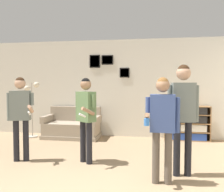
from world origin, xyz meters
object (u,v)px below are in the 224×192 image
object	(u,v)px
person_player_foreground_left	(21,110)
person_spectator_near_bookshelf	(183,107)
floor_lamp	(32,100)
drinking_cup	(177,104)
person_watcher_holding_cup	(162,119)
couch	(72,127)
bookshelf	(187,123)
person_player_foreground_center	(86,111)

from	to	relation	value
person_player_foreground_left	person_spectator_near_bookshelf	distance (m)	2.98
floor_lamp	drinking_cup	bearing A→B (deg)	5.20
person_watcher_holding_cup	person_spectator_near_bookshelf	bearing A→B (deg)	48.81
person_spectator_near_bookshelf	drinking_cup	distance (m)	2.62
couch	bookshelf	world-z (taller)	bookshelf
bookshelf	floor_lamp	xyz separation A→B (m)	(-4.16, -0.36, 0.59)
couch	drinking_cup	world-z (taller)	drinking_cup
person_watcher_holding_cup	person_player_foreground_center	bearing A→B (deg)	151.60
person_player_foreground_center	person_spectator_near_bookshelf	bearing A→B (deg)	-12.11
person_player_foreground_left	person_player_foreground_center	world-z (taller)	person_player_foreground_left
person_player_foreground_left	person_player_foreground_center	bearing A→B (deg)	4.88
couch	drinking_cup	distance (m)	2.89
person_player_foreground_center	bookshelf	bearing A→B (deg)	47.07
bookshelf	person_player_foreground_center	size ratio (longest dim) A/B	0.73
person_player_foreground_center	person_spectator_near_bookshelf	size ratio (longest dim) A/B	0.89
bookshelf	drinking_cup	size ratio (longest dim) A/B	11.05
person_player_foreground_center	person_spectator_near_bookshelf	xyz separation A→B (m)	(1.71, -0.37, 0.15)
couch	person_spectator_near_bookshelf	distance (m)	3.70
floor_lamp	person_spectator_near_bookshelf	size ratio (longest dim) A/B	0.85
bookshelf	person_spectator_near_bookshelf	world-z (taller)	person_spectator_near_bookshelf
bookshelf	person_spectator_near_bookshelf	bearing A→B (deg)	-98.26
person_player_foreground_left	drinking_cup	size ratio (longest dim) A/B	15.38
person_watcher_holding_cup	drinking_cup	distance (m)	3.03
person_spectator_near_bookshelf	person_player_foreground_left	bearing A→B (deg)	175.00
couch	person_player_foreground_center	bearing A→B (deg)	-64.57
couch	person_watcher_holding_cup	world-z (taller)	person_watcher_holding_cup
person_spectator_near_bookshelf	person_player_foreground_center	bearing A→B (deg)	167.89
person_watcher_holding_cup	drinking_cup	world-z (taller)	person_watcher_holding_cup
person_watcher_holding_cup	drinking_cup	size ratio (longest dim) A/B	15.12
person_player_foreground_center	floor_lamp	bearing A→B (deg)	137.63
drinking_cup	person_player_foreground_center	bearing A→B (deg)	-129.20
floor_lamp	person_spectator_near_bookshelf	distance (m)	4.41
drinking_cup	couch	bearing A→B (deg)	-175.86
bookshelf	person_player_foreground_center	xyz separation A→B (m)	(-2.09, -2.25, 0.52)
person_player_foreground_left	drinking_cup	world-z (taller)	person_player_foreground_left
bookshelf	person_player_foreground_left	distance (m)	4.13
drinking_cup	person_spectator_near_bookshelf	bearing A→B (deg)	-92.67
bookshelf	person_player_foreground_left	world-z (taller)	person_player_foreground_left
person_player_foreground_left	person_spectator_near_bookshelf	xyz separation A→B (m)	(2.97, -0.26, 0.13)
bookshelf	person_player_foreground_left	bearing A→B (deg)	-144.87
couch	person_spectator_near_bookshelf	size ratio (longest dim) A/B	0.84
person_player_foreground_left	drinking_cup	distance (m)	3.88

